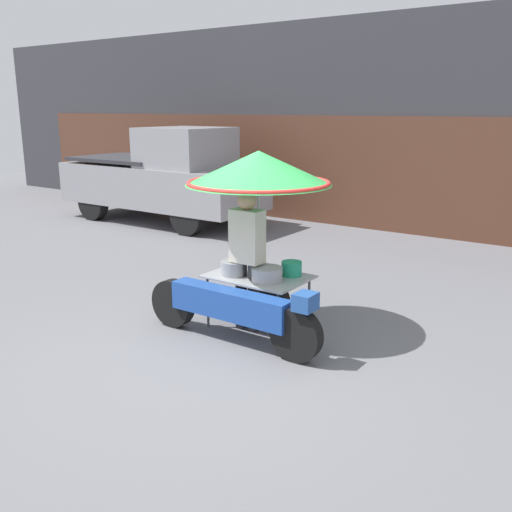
% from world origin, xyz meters
% --- Properties ---
extents(ground_plane, '(36.00, 36.00, 0.00)m').
position_xyz_m(ground_plane, '(0.00, 0.00, 0.00)').
color(ground_plane, slate).
extents(shopfront_building, '(28.00, 2.06, 4.43)m').
position_xyz_m(shopfront_building, '(0.00, 7.98, 2.20)').
color(shopfront_building, '#38383D').
rests_on(shopfront_building, ground).
extents(vendor_motorcycle_cart, '(2.30, 1.67, 2.10)m').
position_xyz_m(vendor_motorcycle_cart, '(-0.12, 0.77, 1.58)').
color(vendor_motorcycle_cart, black).
rests_on(vendor_motorcycle_cart, ground).
extents(vendor_person, '(0.38, 0.22, 1.67)m').
position_xyz_m(vendor_person, '(-0.20, 0.73, 0.94)').
color(vendor_person, '#2D2D33').
rests_on(vendor_person, ground).
extents(pickup_truck, '(4.91, 1.84, 2.15)m').
position_xyz_m(pickup_truck, '(-5.57, 5.00, 1.03)').
color(pickup_truck, black).
rests_on(pickup_truck, ground).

